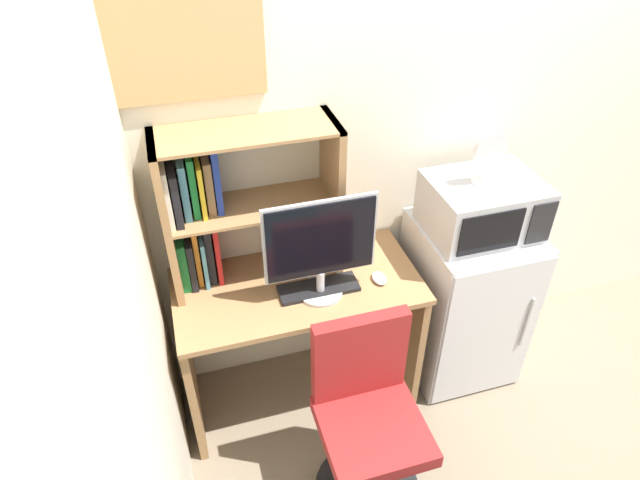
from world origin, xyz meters
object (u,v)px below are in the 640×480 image
object	(u,v)px
desk_chair	(367,428)
wall_corkboard	(187,42)
keyboard	(318,288)
mini_fridge	(463,299)
hutch_bookshelf	(225,206)
monitor	(320,245)
microwave	(482,206)
desk_fan	(489,156)
computer_mouse	(379,278)

from	to	relation	value
desk_chair	wall_corkboard	bearing A→B (deg)	119.04
keyboard	desk_chair	distance (m)	0.63
mini_fridge	desk_chair	world-z (taller)	desk_chair
desk_chair	mini_fridge	bearing A→B (deg)	37.13
hutch_bookshelf	mini_fridge	size ratio (longest dim) A/B	0.83
monitor	keyboard	distance (m)	0.26
mini_fridge	keyboard	bearing A→B (deg)	-175.93
microwave	desk_fan	size ratio (longest dim) A/B	2.03
monitor	wall_corkboard	distance (m)	0.94
monitor	mini_fridge	world-z (taller)	monitor
desk_chair	wall_corkboard	distance (m)	1.70
monitor	desk_chair	distance (m)	0.80
hutch_bookshelf	mini_fridge	bearing A→B (deg)	-7.91
mini_fridge	monitor	bearing A→B (deg)	-174.41
desk_fan	wall_corkboard	xyz separation A→B (m)	(-1.20, 0.28, 0.51)
wall_corkboard	hutch_bookshelf	bearing A→B (deg)	-64.66
mini_fridge	wall_corkboard	distance (m)	1.85
desk_chair	wall_corkboard	world-z (taller)	wall_corkboard
hutch_bookshelf	desk_fan	world-z (taller)	hutch_bookshelf
keyboard	computer_mouse	distance (m)	0.29
desk_fan	desk_chair	size ratio (longest dim) A/B	0.26
computer_mouse	desk_chair	bearing A→B (deg)	-114.37
keyboard	microwave	world-z (taller)	microwave
monitor	microwave	size ratio (longest dim) A/B	0.97
hutch_bookshelf	computer_mouse	xyz separation A→B (m)	(0.64, -0.24, -0.36)
mini_fridge	desk_chair	bearing A→B (deg)	-142.87
hutch_bookshelf	wall_corkboard	xyz separation A→B (m)	(-0.05, 0.11, 0.66)
computer_mouse	wall_corkboard	bearing A→B (deg)	153.01
monitor	wall_corkboard	world-z (taller)	wall_corkboard
monitor	microwave	distance (m)	0.82
computer_mouse	mini_fridge	distance (m)	0.63
wall_corkboard	desk_chair	bearing A→B (deg)	-60.96
hutch_bookshelf	microwave	xyz separation A→B (m)	(1.17, -0.16, -0.12)
computer_mouse	wall_corkboard	xyz separation A→B (m)	(-0.69, 0.35, 1.02)
hutch_bookshelf	keyboard	distance (m)	0.56
computer_mouse	desk_fan	size ratio (longest dim) A/B	0.38
mini_fridge	desk_fan	world-z (taller)	desk_fan
hutch_bookshelf	desk_fan	size ratio (longest dim) A/B	3.04
hutch_bookshelf	microwave	bearing A→B (deg)	-7.77
monitor	desk_fan	bearing A→B (deg)	5.57
microwave	monitor	bearing A→B (deg)	-174.20
hutch_bookshelf	monitor	size ratio (longest dim) A/B	1.54
monitor	keyboard	bearing A→B (deg)	96.12
desk_fan	keyboard	bearing A→B (deg)	-176.00
computer_mouse	microwave	size ratio (longest dim) A/B	0.19
monitor	microwave	xyz separation A→B (m)	(0.81, 0.08, -0.01)
computer_mouse	monitor	bearing A→B (deg)	-179.32
microwave	desk_fan	world-z (taller)	desk_fan
desk_fan	desk_chair	world-z (taller)	desk_fan
monitor	wall_corkboard	size ratio (longest dim) A/B	0.85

